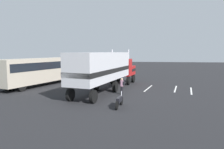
% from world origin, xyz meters
% --- Properties ---
extents(ground_plane, '(120.00, 120.00, 0.00)m').
position_xyz_m(ground_plane, '(0.00, 0.00, 0.00)').
color(ground_plane, '#232326').
extents(lane_stripe_near, '(4.32, 1.17, 0.01)m').
position_xyz_m(lane_stripe_near, '(-3.15, -3.50, 0.01)').
color(lane_stripe_near, silver).
rests_on(lane_stripe_near, ground_plane).
extents(lane_stripe_mid, '(4.34, 1.04, 0.01)m').
position_xyz_m(lane_stripe_mid, '(-3.12, -6.56, 0.01)').
color(lane_stripe_mid, silver).
rests_on(lane_stripe_mid, ground_plane).
extents(lane_stripe_far, '(4.34, 1.05, 0.01)m').
position_xyz_m(lane_stripe_far, '(-4.09, -8.07, 0.01)').
color(lane_stripe_far, silver).
rests_on(lane_stripe_far, ground_plane).
extents(semi_truck, '(14.35, 5.65, 4.50)m').
position_xyz_m(semi_truck, '(-5.41, 1.08, 2.52)').
color(semi_truck, '#B21919').
rests_on(semi_truck, ground_plane).
extents(person_bystander, '(0.36, 0.47, 1.63)m').
position_xyz_m(person_bystander, '(-7.03, -0.80, 0.89)').
color(person_bystander, black).
rests_on(person_bystander, ground_plane).
extents(parked_bus, '(11.26, 5.75, 3.40)m').
position_xyz_m(parked_bus, '(-3.11, 9.89, 2.07)').
color(parked_bus, '#BFB29E').
rests_on(parked_bus, ground_plane).
extents(motorcycle, '(2.10, 0.39, 1.12)m').
position_xyz_m(motorcycle, '(-11.82, -1.05, 0.48)').
color(motorcycle, black).
rests_on(motorcycle, ground_plane).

